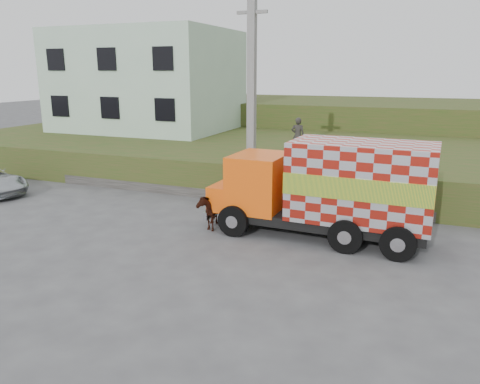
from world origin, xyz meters
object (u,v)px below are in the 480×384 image
at_px(utility_pole, 252,98).
at_px(cow, 208,209).
at_px(pedestrian, 298,136).
at_px(cargo_truck, 330,189).

relative_size(utility_pole, cow, 5.51).
bearing_deg(utility_pole, cow, -91.56).
height_order(cow, pedestrian, pedestrian).
xyz_separation_m(cargo_truck, pedestrian, (-2.68, 6.13, 0.72)).
relative_size(utility_pole, pedestrian, 4.96).
distance_m(utility_pole, cow, 5.13).
bearing_deg(cow, pedestrian, 59.27).
bearing_deg(utility_pole, cargo_truck, -41.05).
xyz_separation_m(cargo_truck, cow, (-3.94, -0.45, -0.97)).
relative_size(cargo_truck, pedestrian, 4.32).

